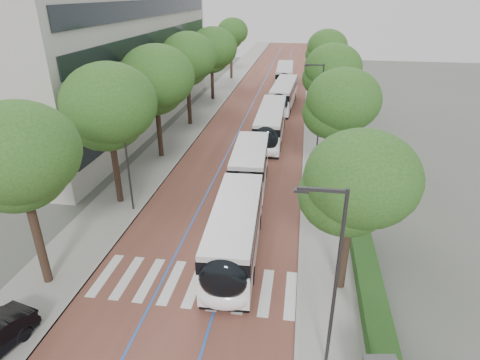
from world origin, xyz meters
name	(u,v)px	position (x,y,z in m)	size (l,w,h in m)	color
ground	(186,297)	(0.00, 0.00, 0.00)	(160.00, 160.00, 0.00)	#51544C
road	(265,101)	(0.00, 40.00, 0.01)	(11.00, 140.00, 0.02)	brown
sidewalk_left	(213,99)	(-7.50, 40.00, 0.06)	(4.00, 140.00, 0.12)	gray
sidewalk_right	(320,103)	(7.50, 40.00, 0.06)	(4.00, 140.00, 0.12)	gray
kerb_left	(226,99)	(-5.60, 40.00, 0.06)	(0.20, 140.00, 0.14)	gray
kerb_right	(306,103)	(5.60, 40.00, 0.06)	(0.20, 140.00, 0.14)	gray
zebra_crossing	(195,284)	(0.20, 1.00, 0.03)	(10.55, 3.60, 0.01)	silver
lane_line_left	(254,101)	(-1.60, 40.00, 0.02)	(0.12, 126.00, 0.01)	blue
lane_line_right	(277,102)	(1.60, 40.00, 0.02)	(0.12, 126.00, 0.01)	blue
office_building	(84,59)	(-19.47, 28.00, 7.00)	(18.11, 40.00, 14.00)	#B0ADA3
hedge	(374,310)	(9.10, 0.00, 0.52)	(1.20, 14.00, 0.80)	#1B4518
streetlight_near	(332,270)	(6.62, -3.00, 4.82)	(1.82, 0.20, 8.00)	#2D2D2F
streetlight_far	(319,101)	(6.62, 22.00, 4.82)	(1.82, 0.20, 8.00)	#2D2D2F
lamp_post_left	(127,156)	(-6.10, 8.00, 4.12)	(0.14, 0.14, 8.00)	#2D2D2F
trees_left	(177,70)	(-7.50, 24.50, 6.80)	(6.46, 60.28, 9.61)	black
trees_right	(332,83)	(7.70, 23.36, 6.19)	(5.87, 47.37, 8.76)	black
lead_bus	(242,200)	(1.69, 7.63, 1.63)	(3.37, 18.49, 3.20)	black
bus_queued_0	(270,125)	(2.06, 24.20, 1.62)	(2.65, 12.42, 3.20)	white
bus_queued_1	(283,96)	(2.61, 37.02, 1.62)	(3.13, 12.51, 3.20)	white
bus_queued_2	(285,76)	(2.02, 50.03, 1.62)	(2.92, 12.47, 3.20)	white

